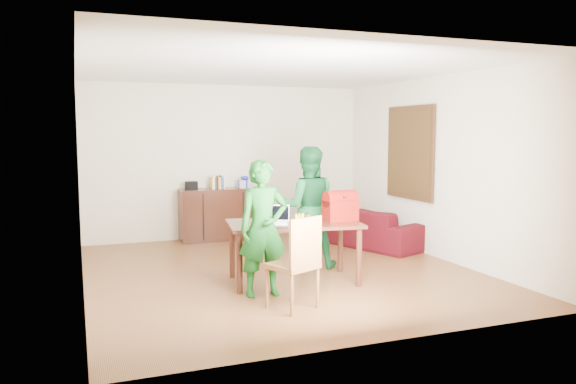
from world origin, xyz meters
name	(u,v)px	position (x,y,z in m)	size (l,w,h in m)	color
room	(277,174)	(0.01, 0.13, 1.31)	(5.20, 5.70, 2.90)	#4D2A13
table	(294,230)	(-0.02, -0.56, 0.66)	(1.74, 1.14, 0.76)	black
chair	(293,282)	(-0.42, -1.57, 0.29)	(0.59, 0.58, 1.00)	brown
person_near	(263,228)	(-0.56, -0.97, 0.78)	(0.57, 0.37, 1.56)	#125218
person_far	(308,207)	(0.46, 0.13, 0.84)	(0.82, 0.64, 1.68)	#125226
laptop	(276,220)	(-0.26, -0.58, 0.80)	(0.37, 0.33, 0.22)	white
bananas	(299,224)	(-0.07, -0.87, 0.79)	(0.16, 0.10, 0.06)	gold
bottle	(308,219)	(0.04, -0.87, 0.84)	(0.05, 0.05, 0.16)	#5A2B14
red_bag	(340,209)	(0.57, -0.66, 0.91)	(0.41, 0.24, 0.30)	maroon
sofa	(364,226)	(1.95, 1.23, 0.32)	(2.16, 0.85, 0.63)	#3A070B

